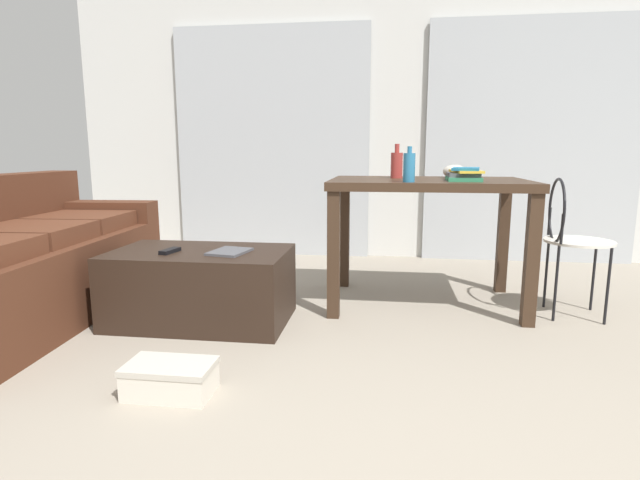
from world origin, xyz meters
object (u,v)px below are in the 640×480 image
Objects in this scene: craft_table at (427,198)px; couch at (18,265)px; wire_chair at (568,230)px; bowl at (455,171)px; coffee_table at (201,286)px; book_stack at (464,174)px; tv_remote_primary at (170,251)px; bottle_near at (397,165)px; bottle_far at (409,167)px; shoebox at (170,379)px; magazine at (230,252)px.

couch is at bearing -164.44° from craft_table.
wire_chair is 0.77m from bowl.
coffee_table is at bearing -157.92° from craft_table.
bowl is 0.47× the size of book_stack.
tv_remote_primary is (-2.23, -0.48, -0.09)m from wire_chair.
tv_remote_primary is (-1.61, -0.80, -0.41)m from bowl.
bottle_near is 0.43m from bottle_far.
wire_chair is 2.34× the size of shoebox.
wire_chair is (3.13, 0.53, 0.18)m from couch.
couch reaches higher than shoebox.
bowl reaches higher than coffee_table.
bowl is (0.18, 0.20, 0.16)m from craft_table.
coffee_table is 1.36m from bottle_far.
craft_table is at bearing 33.63° from tv_remote_primary.
craft_table is 1.26m from magazine.
wire_chair is (2.09, 0.40, 0.30)m from coffee_table.
coffee_table is 0.27m from tv_remote_primary.
shoebox is at bearing -30.89° from couch.
coffee_table is 1.44m from bottle_near.
coffee_table is at bearing 179.27° from magazine.
bottle_near is 1.10× the size of bottle_far.
bottle_near is at bearing 148.82° from craft_table.
couch reaches higher than craft_table.
wire_chair is at bearing 22.94° from tv_remote_primary.
couch is at bearing 149.11° from shoebox.
coffee_table is at bearing -169.60° from bottle_far.
bottle_far is at bearing -81.68° from bottle_near.
craft_table is 1.87m from shoebox.
bottle_near is 0.46m from book_stack.
couch is at bearing -166.46° from tv_remote_primary.
book_stack is 1.43m from magazine.
coffee_table is at bearing 40.86° from tv_remote_primary.
magazine reaches higher than coffee_table.
bottle_far reaches higher than book_stack.
bowl reaches higher than shoebox.
book_stack reaches higher than shoebox.
bowl is at bearing 37.11° from tv_remote_primary.
magazine is (1.22, 0.08, 0.09)m from couch.
couch is at bearing -160.29° from bottle_near.
coffee_table is 2.15m from wire_chair.
craft_table is at bearing 148.47° from book_stack.
book_stack is at bearing -87.12° from bowl.
bottle_near is at bearing 148.64° from book_stack.
couch is at bearing -164.89° from magazine.
tv_remote_primary is at bearing -149.86° from coffee_table.
coffee_table is at bearing -164.89° from book_stack.
coffee_table is at bearing -169.11° from wire_chair.
couch is at bearing -161.42° from bowl.
book_stack is 0.90× the size of shoebox.
bottle_far is at bearing 10.40° from coffee_table.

